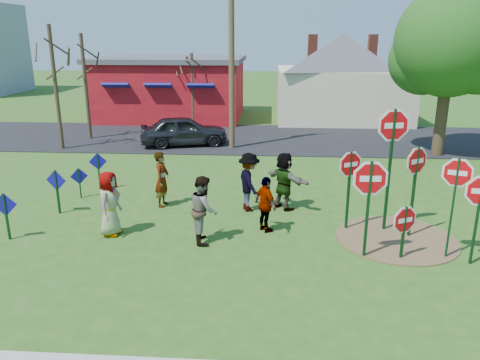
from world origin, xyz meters
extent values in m
plane|color=#2B5317|center=(0.00, 0.00, 0.00)|extent=(120.00, 120.00, 0.00)
cube|color=black|center=(0.00, 11.50, 0.02)|extent=(120.00, 7.50, 0.04)
cylinder|color=brown|center=(4.50, -1.00, 0.01)|extent=(3.20, 3.20, 0.03)
cube|color=maroon|center=(-5.50, 18.00, 1.80)|extent=(9.00, 7.00, 3.60)
cube|color=#4C4C51|center=(-5.50, 18.00, 3.75)|extent=(9.40, 7.40, 0.30)
cube|color=navy|center=(-8.00, 14.40, 2.40)|extent=(1.60, 0.78, 0.45)
cube|color=navy|center=(-5.50, 14.40, 2.40)|extent=(1.60, 0.78, 0.45)
cube|color=navy|center=(-3.00, 14.40, 2.40)|extent=(1.60, 0.78, 0.45)
cube|color=beige|center=(5.50, 18.00, 1.60)|extent=(8.00, 7.00, 3.20)
pyramid|color=#4C4C51|center=(5.50, 18.00, 5.40)|extent=(9.40, 9.40, 2.20)
cube|color=brown|center=(3.50, 17.00, 4.60)|extent=(0.55, 0.55, 1.40)
cube|color=brown|center=(7.50, 19.00, 4.60)|extent=(0.55, 0.55, 1.40)
cube|color=#0E3618|center=(3.44, -2.10, 1.22)|extent=(0.06, 0.08, 2.44)
cylinder|color=white|center=(3.44, -2.10, 2.02)|extent=(1.15, 0.08, 1.15)
cylinder|color=red|center=(3.44, -2.10, 2.02)|extent=(0.99, 0.08, 0.99)
cube|color=white|center=(3.44, -2.10, 2.02)|extent=(0.50, 0.03, 0.14)
cube|color=#0E3618|center=(4.31, -0.37, 1.70)|extent=(0.08, 0.09, 3.40)
cylinder|color=white|center=(4.31, -0.37, 2.97)|extent=(1.17, 0.25, 1.19)
cylinder|color=red|center=(4.31, -0.37, 2.97)|extent=(1.01, 0.22, 1.02)
cube|color=white|center=(4.31, -0.37, 2.97)|extent=(0.51, 0.11, 0.15)
cylinder|color=gold|center=(4.31, -0.37, 2.97)|extent=(1.17, 0.24, 1.19)
cube|color=#0E3618|center=(5.45, -2.01, 1.26)|extent=(0.07, 0.08, 2.52)
cylinder|color=white|center=(5.45, -2.01, 2.18)|extent=(0.90, 0.33, 0.95)
cylinder|color=red|center=(5.45, -2.01, 2.18)|extent=(0.78, 0.29, 0.82)
cube|color=white|center=(5.45, -2.01, 2.18)|extent=(0.40, 0.14, 0.12)
cube|color=#0E3618|center=(4.88, -0.79, 1.24)|extent=(0.08, 0.08, 2.49)
cylinder|color=white|center=(4.88, -0.79, 2.12)|extent=(0.84, 0.57, 1.00)
cylinder|color=red|center=(4.88, -0.79, 2.12)|extent=(0.73, 0.50, 0.86)
cube|color=white|center=(4.88, -0.79, 2.12)|extent=(0.37, 0.25, 0.12)
cylinder|color=gold|center=(4.88, -0.79, 2.12)|extent=(0.84, 0.57, 1.00)
cube|color=#0E3618|center=(4.32, -2.15, 0.68)|extent=(0.07, 0.08, 1.35)
cylinder|color=white|center=(4.32, -2.15, 1.01)|extent=(0.84, 0.43, 0.93)
cylinder|color=red|center=(4.32, -2.15, 1.01)|extent=(0.73, 0.37, 0.80)
cube|color=white|center=(4.32, -2.15, 1.01)|extent=(0.37, 0.19, 0.12)
cube|color=#0E3618|center=(5.91, -2.32, 1.10)|extent=(0.06, 0.07, 2.20)
cube|color=#0E3618|center=(3.25, -0.37, 1.12)|extent=(0.08, 0.08, 2.24)
cylinder|color=white|center=(3.25, -0.37, 1.89)|extent=(0.88, 0.46, 0.98)
cylinder|color=red|center=(3.25, -0.37, 1.89)|extent=(0.76, 0.40, 0.84)
cube|color=white|center=(3.25, -0.37, 1.89)|extent=(0.38, 0.20, 0.12)
cube|color=#0E3618|center=(-5.86, -1.71, 0.64)|extent=(0.06, 0.07, 1.29)
cube|color=navy|center=(-5.86, -1.71, 0.99)|extent=(0.64, 0.10, 0.64)
cube|color=#0E3618|center=(-5.36, 0.25, 0.68)|extent=(0.06, 0.07, 1.37)
cube|color=navy|center=(-5.36, 0.25, 1.06)|extent=(0.65, 0.12, 0.66)
cube|color=#0E3618|center=(-5.26, 1.69, 0.51)|extent=(0.06, 0.07, 1.03)
cube|color=navy|center=(-5.26, 1.69, 0.76)|extent=(0.53, 0.24, 0.57)
cube|color=#0E3618|center=(-4.92, 2.58, 0.66)|extent=(0.06, 0.07, 1.32)
cube|color=navy|center=(-4.92, 2.58, 1.03)|extent=(0.60, 0.15, 0.61)
imported|color=#3A418D|center=(-3.23, -1.20, 0.90)|extent=(0.67, 0.94, 1.80)
imported|color=#24665C|center=(-2.33, 1.14, 0.89)|extent=(0.50, 0.70, 1.77)
imported|color=brown|center=(-0.64, -1.45, 0.90)|extent=(0.85, 1.00, 1.80)
imported|color=#37373C|center=(0.44, 0.92, 0.92)|extent=(1.06, 1.35, 1.83)
imported|color=#542A59|center=(0.98, -0.71, 0.79)|extent=(0.84, 0.99, 1.59)
imported|color=#1D5424|center=(1.52, 1.13, 0.91)|extent=(1.55, 1.59, 1.82)
imported|color=#303035|center=(-3.18, 9.60, 0.76)|extent=(4.54, 2.79, 1.44)
cylinder|color=#4C3823|center=(-0.79, 9.21, 4.31)|extent=(0.27, 0.27, 8.62)
cylinder|color=#382819|center=(8.65, 8.48, 2.00)|extent=(0.51, 0.51, 4.00)
sphere|color=#134412|center=(8.65, 8.48, 5.00)|extent=(4.73, 4.73, 4.73)
sphere|color=#134412|center=(7.83, 9.20, 4.18)|extent=(3.09, 3.09, 3.09)
cylinder|color=#382819|center=(-8.43, 10.86, 2.67)|extent=(0.18, 0.18, 5.35)
cylinder|color=#382819|center=(-3.88, 14.89, 2.03)|extent=(0.18, 0.18, 4.06)
cylinder|color=#382819|center=(-8.91, 8.50, 2.86)|extent=(0.18, 0.18, 5.73)
cylinder|color=#382819|center=(-3.55, 14.57, 2.14)|extent=(0.18, 0.18, 4.28)
camera|label=1|loc=(1.08, -12.79, 5.25)|focal=35.00mm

